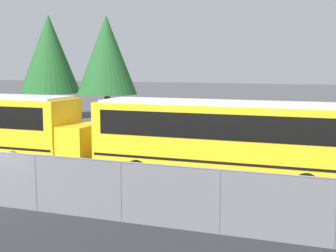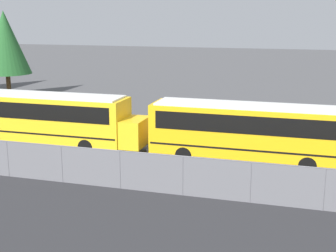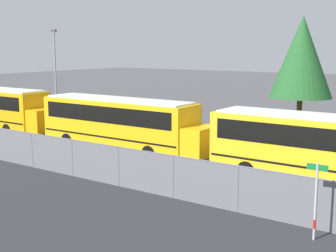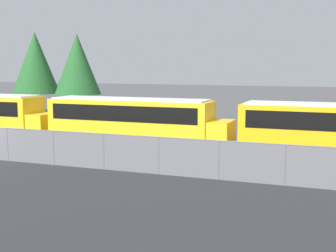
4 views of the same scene
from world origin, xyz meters
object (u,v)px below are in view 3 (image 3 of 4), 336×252
(light_pole, at_px, (55,68))
(street_sign, at_px, (316,199))
(school_bus_2, at_px, (121,121))
(school_bus_3, at_px, (329,145))
(tree_0, at_px, (302,57))

(light_pole, bearing_deg, street_sign, -27.66)
(school_bus_2, distance_m, school_bus_3, 12.67)
(light_pole, relative_size, tree_0, 0.90)
(school_bus_2, relative_size, school_bus_3, 1.00)
(school_bus_2, xyz_separation_m, school_bus_3, (12.66, -0.20, 0.00))
(light_pole, bearing_deg, school_bus_3, -18.08)
(school_bus_3, relative_size, light_pole, 1.49)
(tree_0, bearing_deg, light_pole, -160.69)
(school_bus_3, bearing_deg, street_sign, -77.23)
(school_bus_2, xyz_separation_m, light_pole, (-16.09, 9.18, 2.48))
(school_bus_2, distance_m, tree_0, 17.90)
(school_bus_3, xyz_separation_m, street_sign, (1.46, -6.46, -0.51))
(street_sign, height_order, tree_0, tree_0)
(tree_0, bearing_deg, school_bus_3, -66.56)
(school_bus_2, xyz_separation_m, tree_0, (5.34, 16.69, 3.65))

